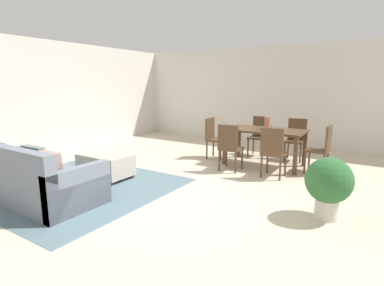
% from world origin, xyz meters
% --- Properties ---
extents(ground_plane, '(10.80, 10.80, 0.00)m').
position_xyz_m(ground_plane, '(0.00, 0.00, 0.00)').
color(ground_plane, beige).
extents(wall_back, '(9.00, 0.12, 2.70)m').
position_xyz_m(wall_back, '(0.00, 5.00, 1.35)').
color(wall_back, silver).
rests_on(wall_back, ground_plane).
extents(wall_left, '(0.12, 11.00, 2.70)m').
position_xyz_m(wall_left, '(-4.50, 0.50, 1.35)').
color(wall_left, silver).
rests_on(wall_left, ground_plane).
extents(area_rug, '(3.00, 2.80, 0.01)m').
position_xyz_m(area_rug, '(-1.80, -0.41, 0.00)').
color(area_rug, slate).
rests_on(area_rug, ground_plane).
extents(couch, '(2.11, 0.97, 0.86)m').
position_xyz_m(couch, '(-1.85, -1.08, 0.29)').
color(couch, slate).
rests_on(couch, ground_plane).
extents(ottoman_table, '(0.93, 0.59, 0.43)m').
position_xyz_m(ottoman_table, '(-1.75, 0.21, 0.25)').
color(ottoman_table, '#B7AD9E').
rests_on(ottoman_table, ground_plane).
extents(dining_table, '(1.58, 0.86, 0.76)m').
position_xyz_m(dining_table, '(0.36, 2.59, 0.66)').
color(dining_table, '#513823').
rests_on(dining_table, ground_plane).
extents(dining_chair_near_left, '(0.42, 0.42, 0.92)m').
position_xyz_m(dining_chair_near_left, '(-0.05, 1.80, 0.52)').
color(dining_chair_near_left, '#513823').
rests_on(dining_chair_near_left, ground_plane).
extents(dining_chair_near_right, '(0.41, 0.41, 0.92)m').
position_xyz_m(dining_chair_near_right, '(0.79, 1.82, 0.52)').
color(dining_chair_near_right, '#513823').
rests_on(dining_chair_near_right, ground_plane).
extents(dining_chair_far_left, '(0.40, 0.40, 0.92)m').
position_xyz_m(dining_chair_far_left, '(-0.05, 3.40, 0.52)').
color(dining_chair_far_left, '#513823').
rests_on(dining_chair_far_left, ground_plane).
extents(dining_chair_far_right, '(0.41, 0.41, 0.92)m').
position_xyz_m(dining_chair_far_right, '(0.79, 3.40, 0.52)').
color(dining_chair_far_right, '#513823').
rests_on(dining_chair_far_right, ground_plane).
extents(dining_chair_head_east, '(0.41, 0.41, 0.92)m').
position_xyz_m(dining_chair_head_east, '(1.48, 2.60, 0.52)').
color(dining_chair_head_east, '#513823').
rests_on(dining_chair_head_east, ground_plane).
extents(dining_chair_head_west, '(0.42, 0.42, 0.92)m').
position_xyz_m(dining_chair_head_west, '(-0.82, 2.56, 0.52)').
color(dining_chair_head_west, '#513823').
rests_on(dining_chair_head_west, ground_plane).
extents(vase_centerpiece, '(0.10, 0.10, 0.26)m').
position_xyz_m(vase_centerpiece, '(0.40, 2.57, 0.89)').
color(vase_centerpiece, '#B26659').
rests_on(vase_centerpiece, dining_table).
extents(potted_plant, '(0.57, 0.57, 0.79)m').
position_xyz_m(potted_plant, '(1.91, 0.54, 0.47)').
color(potted_plant, beige).
rests_on(potted_plant, ground_plane).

